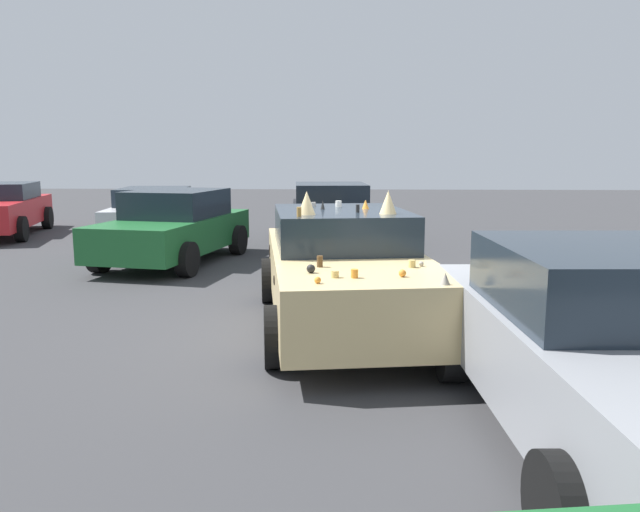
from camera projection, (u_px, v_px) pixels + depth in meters
ground_plane at (344, 327)px, 7.78m from camera, size 60.00×60.00×0.00m
art_car_decorated at (344, 268)px, 7.72m from camera, size 4.77×2.50×1.72m
parked_sedan_near_left at (610, 350)px, 4.52m from camera, size 4.44×2.11×1.48m
parked_sedan_row_back_center at (155, 212)px, 15.92m from camera, size 4.55×2.31×1.29m
parked_sedan_far_left at (331, 215)px, 14.49m from camera, size 4.48×2.30×1.45m
parked_sedan_behind_right at (175, 227)px, 12.26m from camera, size 4.34×2.50×1.43m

